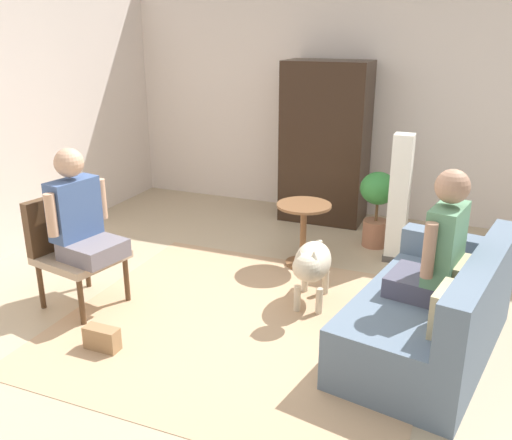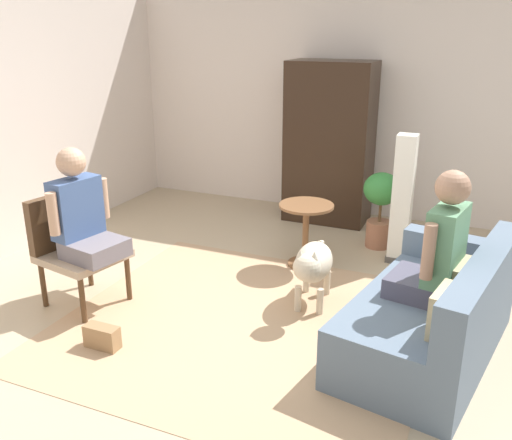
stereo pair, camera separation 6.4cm
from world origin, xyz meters
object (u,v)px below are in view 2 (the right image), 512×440
Objects in this scene: couch at (435,316)px; person_on_couch at (438,248)px; dog at (313,264)px; armoire_cabinet at (330,143)px; potted_plant at (381,202)px; person_on_armchair at (82,214)px; round_end_table at (306,227)px; armchair at (72,241)px; column_lamp at (402,201)px; handbag at (102,337)px.

person_on_couch reaches higher than couch.
armoire_cabinet is at bearing 103.20° from dog.
person_on_armchair is at bearing -131.16° from potted_plant.
person_on_armchair is 1.86m from dog.
potted_plant is (0.24, 1.50, 0.11)m from dog.
armchair is at bearing -137.25° from round_end_table.
round_end_table is at bearing 140.02° from couch.
dog is at bearing 19.78° from armchair.
armchair is 2.98m from column_lamp.
person_on_couch reaches higher than round_end_table.
column_lamp is 1.40m from armoire_cabinet.
couch reaches higher than round_end_table.
dog is 1.08× the size of potted_plant.
armoire_cabinet reaches higher than person_on_armchair.
person_on_couch is 2.90m from armoire_cabinet.
round_end_table is at bearing 112.35° from dog.
armoire_cabinet is at bearing 138.99° from potted_plant.
person_on_armchair reaches higher than dog.
column_lamp reaches higher than potted_plant.
round_end_table is 0.95m from column_lamp.
handbag is (-0.67, -3.34, -0.82)m from armoire_cabinet.
potted_plant is (-0.75, 1.84, 0.18)m from couch.
person_on_armchair reaches higher than column_lamp.
armchair reaches higher than dog.
couch is 2.04× the size of dog.
armoire_cabinet reaches higher than dog.
armoire_cabinet is at bearing 67.49° from person_on_armchair.
round_end_table is 2.39× the size of handbag.
column_lamp is (0.80, 0.46, 0.23)m from round_end_table.
person_on_armchair is (-2.67, -0.35, 0.49)m from couch.
armchair is 0.31m from person_on_armchair.
armchair is at bearing -141.17° from column_lamp.
person_on_couch is 2.40m from handbag.
person_on_couch reaches higher than handbag.
armchair is 2.82m from person_on_couch.
dog is at bearing 45.45° from handbag.
person_on_armchair is 1.01× the size of dog.
armchair is at bearing -173.51° from couch.
column_lamp reaches higher than round_end_table.
person_on_couch is (-0.03, -0.02, 0.50)m from couch.
armoire_cabinet is 3.50m from handbag.
couch is at bearing 21.53° from handbag.
round_end_table is (1.53, 1.41, -0.14)m from armchair.
armchair is at bearing -115.36° from armoire_cabinet.
dog is at bearing -98.99° from potted_plant.
person_on_couch is 1.47× the size of round_end_table.
person_on_couch is 0.49× the size of armoire_cabinet.
round_end_table is 0.93m from potted_plant.
armoire_cabinet reaches higher than person_on_couch.
handbag is at bearing -158.65° from person_on_couch.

